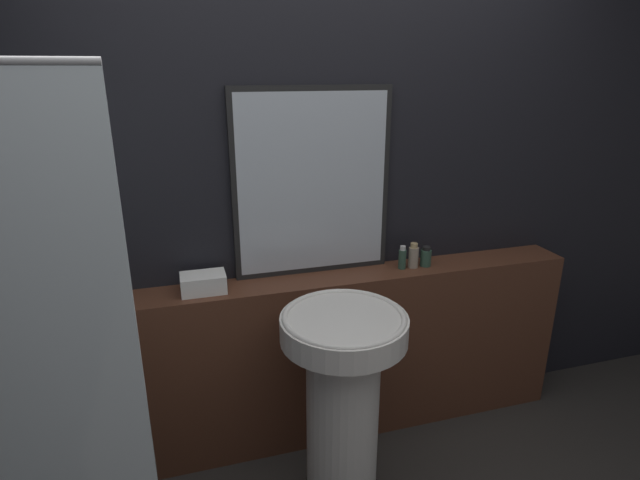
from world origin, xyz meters
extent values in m
cube|color=black|center=(0.00, 1.23, 1.25)|extent=(8.00, 0.06, 2.50)
cube|color=#512D1E|center=(0.00, 1.09, 0.44)|extent=(2.50, 0.22, 0.89)
cylinder|color=silver|center=(-0.09, 0.64, 0.41)|extent=(0.30, 0.30, 0.81)
cylinder|color=silver|center=(-0.09, 0.64, 0.86)|extent=(0.51, 0.51, 0.10)
torus|color=silver|center=(-0.09, 0.64, 0.91)|extent=(0.49, 0.49, 0.02)
cube|color=black|center=(-0.07, 1.19, 1.33)|extent=(0.75, 0.03, 0.88)
cube|color=#B2BCC6|center=(-0.07, 1.18, 1.33)|extent=(0.70, 0.02, 0.83)
cube|color=white|center=(-0.60, 1.09, 0.93)|extent=(0.20, 0.13, 0.08)
cylinder|color=#2D4C3D|center=(0.37, 1.09, 0.94)|extent=(0.04, 0.04, 0.10)
cylinder|color=silver|center=(0.37, 1.09, 1.00)|extent=(0.03, 0.03, 0.02)
cylinder|color=gray|center=(0.43, 1.09, 0.94)|extent=(0.05, 0.05, 0.10)
cylinder|color=tan|center=(0.43, 1.09, 1.00)|extent=(0.04, 0.04, 0.02)
cylinder|color=#2D4C3D|center=(0.50, 1.09, 0.93)|extent=(0.05, 0.05, 0.08)
cylinder|color=black|center=(0.50, 1.09, 0.98)|extent=(0.04, 0.04, 0.02)
cube|color=silver|center=(-1.03, 0.30, 0.92)|extent=(0.44, 0.01, 1.84)
camera|label=1|loc=(-0.67, -1.01, 1.83)|focal=28.00mm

